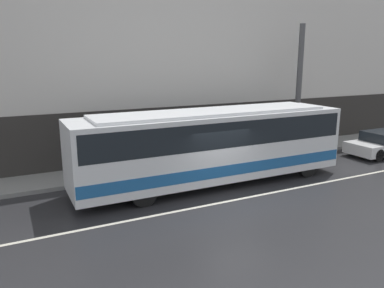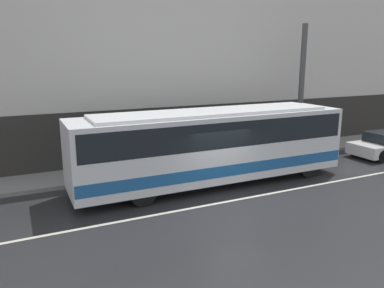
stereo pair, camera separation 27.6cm
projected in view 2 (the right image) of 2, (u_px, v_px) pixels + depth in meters
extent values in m
plane|color=#262628|center=(231.00, 201.00, 13.95)|extent=(60.00, 60.00, 0.00)
cube|color=gray|center=(177.00, 164.00, 18.47)|extent=(60.00, 2.32, 0.17)
cube|color=silver|center=(165.00, 34.00, 18.23)|extent=(60.00, 0.30, 12.69)
cube|color=#2D2B28|center=(168.00, 134.00, 19.18)|extent=(60.00, 0.06, 2.80)
cube|color=beige|center=(232.00, 201.00, 13.95)|extent=(54.00, 0.14, 0.01)
cube|color=white|center=(213.00, 145.00, 15.56)|extent=(11.71, 2.55, 2.65)
cube|color=#1E5999|center=(213.00, 163.00, 15.73)|extent=(11.65, 2.57, 0.45)
cube|color=black|center=(213.00, 130.00, 15.42)|extent=(11.36, 2.57, 1.01)
cube|color=orange|center=(320.00, 110.00, 17.75)|extent=(0.12, 1.91, 0.28)
cube|color=white|center=(213.00, 112.00, 15.25)|extent=(9.95, 2.17, 0.12)
cylinder|color=black|center=(308.00, 167.00, 16.63)|extent=(0.97, 0.28, 0.97)
cylinder|color=black|center=(277.00, 155.00, 18.59)|extent=(0.97, 0.28, 0.97)
cylinder|color=black|center=(143.00, 193.00, 13.40)|extent=(0.97, 0.28, 0.97)
cylinder|color=black|center=(126.00, 176.00, 15.36)|extent=(0.97, 0.28, 0.97)
cylinder|color=black|center=(382.00, 156.00, 19.06)|extent=(0.66, 0.20, 0.66)
cylinder|color=black|center=(355.00, 149.00, 20.52)|extent=(0.66, 0.20, 0.66)
cylinder|color=#4C4C4F|center=(301.00, 89.00, 20.34)|extent=(0.30, 0.30, 6.82)
cylinder|color=#333338|center=(136.00, 149.00, 18.04)|extent=(0.36, 0.36, 1.47)
sphere|color=tan|center=(136.00, 132.00, 17.85)|extent=(0.27, 0.27, 0.27)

